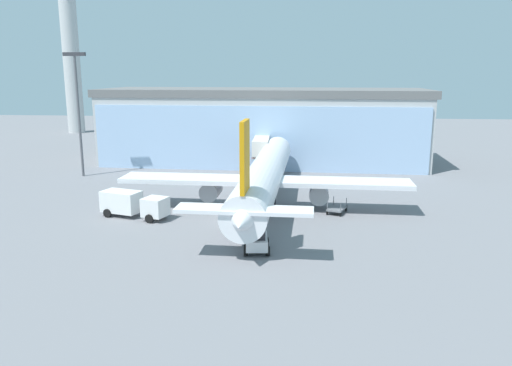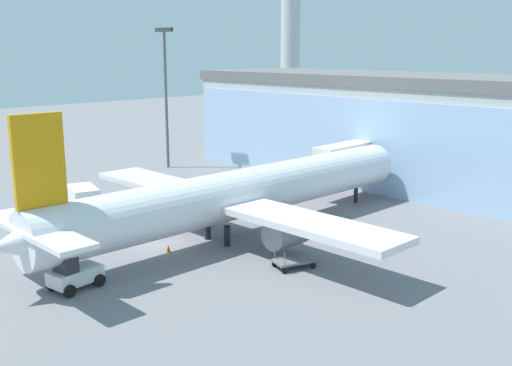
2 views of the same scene
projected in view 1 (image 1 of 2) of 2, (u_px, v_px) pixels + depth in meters
ground at (235, 219)px, 51.28m from camera, size 240.00×240.00×0.00m
terminal_building at (263, 126)px, 83.00m from camera, size 53.27×17.74×12.18m
jet_bridge at (262, 145)px, 74.41m from camera, size 2.73×12.73×5.52m
control_tower at (69, 30)px, 120.51m from camera, size 8.24×8.24×40.75m
apron_light_mast at (78, 104)px, 70.53m from camera, size 3.20×0.40×17.51m
airplane at (265, 176)px, 55.77m from camera, size 31.88×40.06×11.16m
catering_truck at (132, 203)px, 51.79m from camera, size 7.62×4.26×2.65m
baggage_cart at (337, 208)px, 53.52m from camera, size 2.45×3.17×1.50m
pushback_tug at (257, 241)px, 41.86m from camera, size 2.48×3.38×2.30m
safety_cone_nose at (251, 219)px, 50.39m from camera, size 0.36×0.36×0.55m
safety_cone_wingtip at (136, 197)px, 59.36m from camera, size 0.36×0.36×0.55m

